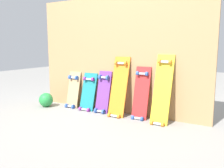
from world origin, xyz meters
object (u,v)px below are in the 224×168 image
(skateboard_natural, at_px, (73,92))
(skateboard_purple, at_px, (103,94))
(skateboard_yellow, at_px, (162,93))
(skateboard_teal, at_px, (88,94))
(rubber_ball, at_px, (46,100))
(skateboard_red, at_px, (141,96))
(skateboard_orange, at_px, (119,89))

(skateboard_natural, xyz_separation_m, skateboard_purple, (0.52, -0.01, 0.02))
(skateboard_natural, bearing_deg, skateboard_yellow, -2.05)
(skateboard_teal, distance_m, rubber_ball, 0.67)
(skateboard_teal, bearing_deg, skateboard_purple, 1.09)
(skateboard_purple, bearing_deg, rubber_ball, -168.24)
(rubber_ball, bearing_deg, skateboard_natural, 28.04)
(skateboard_red, bearing_deg, rubber_ball, -172.84)
(skateboard_natural, distance_m, skateboard_teal, 0.28)
(skateboard_red, distance_m, skateboard_yellow, 0.29)
(skateboard_red, bearing_deg, skateboard_natural, 179.48)
(skateboard_red, relative_size, skateboard_yellow, 0.82)
(skateboard_teal, relative_size, rubber_ball, 2.86)
(skateboard_orange, xyz_separation_m, skateboard_yellow, (0.58, -0.01, 0.02))
(skateboard_red, bearing_deg, skateboard_orange, -174.22)
(skateboard_yellow, distance_m, rubber_ball, 1.75)
(skateboard_orange, distance_m, skateboard_red, 0.30)
(skateboard_orange, bearing_deg, rubber_ball, -172.48)
(skateboard_natural, relative_size, skateboard_teal, 1.00)
(rubber_ball, bearing_deg, skateboard_teal, 15.71)
(skateboard_orange, height_order, rubber_ball, skateboard_orange)
(skateboard_yellow, bearing_deg, skateboard_purple, 177.16)
(skateboard_orange, relative_size, skateboard_red, 1.16)
(skateboard_natural, height_order, rubber_ball, skateboard_natural)
(skateboard_orange, distance_m, rubber_ball, 1.18)
(skateboard_natural, relative_size, rubber_ball, 2.86)
(skateboard_teal, relative_size, skateboard_yellow, 0.68)
(skateboard_red, distance_m, rubber_ball, 1.47)
(skateboard_teal, height_order, skateboard_purple, skateboard_purple)
(skateboard_natural, height_order, skateboard_purple, skateboard_purple)
(skateboard_teal, relative_size, skateboard_red, 0.82)
(skateboard_purple, bearing_deg, skateboard_red, -0.28)
(skateboard_purple, height_order, skateboard_orange, skateboard_orange)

